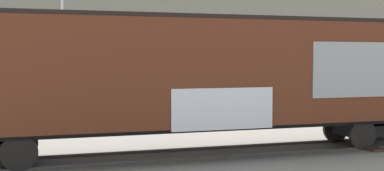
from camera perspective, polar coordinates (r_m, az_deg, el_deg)
name	(u,v)px	position (r m, az deg, el deg)	size (l,w,h in m)	color
ground_plane	(187,155)	(14.60, -0.55, -7.97)	(260.00, 260.00, 0.00)	gray
track	(209,153)	(14.81, 1.99, -7.66)	(60.02, 3.22, 0.08)	#4C4742
freight_car	(201,74)	(14.47, 1.05, 1.27)	(16.96, 3.34, 4.08)	#5B2B19
flagpole	(61,19)	(27.04, -14.72, 7.32)	(0.57, 1.17, 7.92)	silver
hillside	(58,38)	(78.83, -15.02, 5.28)	(120.38, 36.17, 15.73)	gray
parked_car_blue	(18,109)	(20.46, -19.23, -2.60)	(4.80, 2.31, 1.67)	navy
parked_car_white	(167,105)	(21.17, -2.90, -2.27)	(4.46, 2.15, 1.61)	silver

